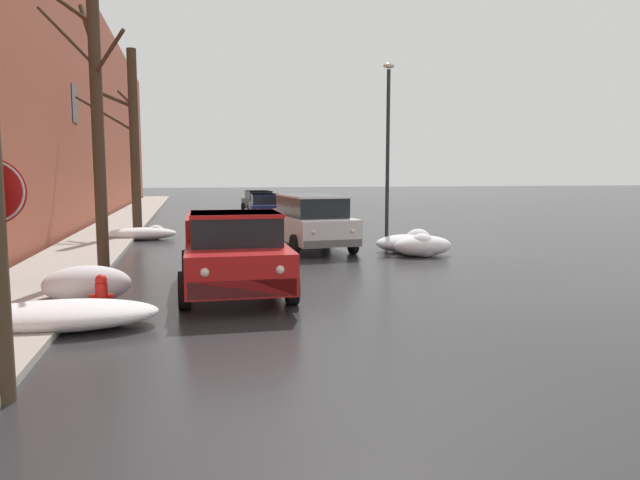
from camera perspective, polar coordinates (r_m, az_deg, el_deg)
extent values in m
plane|color=#2B2B2D|center=(6.48, 11.17, -16.65)|extent=(200.00, 200.00, 0.00)
cube|color=#A8A399|center=(23.80, -20.56, 0.17)|extent=(2.47, 80.00, 0.12)
cube|color=#9E4C38|center=(24.20, -25.32, 13.90)|extent=(0.60, 80.00, 11.77)
cube|color=black|center=(27.72, -22.99, 12.19)|extent=(0.08, 1.10, 1.60)
ellipsoid|color=white|center=(10.45, -24.19, -6.78)|extent=(3.14, 1.40, 0.47)
ellipsoid|color=white|center=(10.67, -25.98, -6.60)|extent=(0.56, 0.47, 0.47)
ellipsoid|color=white|center=(19.07, 8.45, -0.31)|extent=(2.01, 1.33, 0.56)
ellipsoid|color=white|center=(18.99, 9.46, -0.40)|extent=(0.64, 0.53, 0.53)
ellipsoid|color=white|center=(19.33, 9.59, 0.01)|extent=(0.87, 0.73, 0.73)
ellipsoid|color=white|center=(23.23, -17.12, 0.59)|extent=(2.63, 0.93, 0.48)
ellipsoid|color=white|center=(23.20, -17.88, 0.55)|extent=(0.57, 0.47, 0.47)
ellipsoid|color=white|center=(23.31, -15.79, 0.75)|extent=(0.66, 0.55, 0.55)
ellipsoid|color=white|center=(18.11, 10.04, -0.57)|extent=(1.82, 1.02, 0.64)
ellipsoid|color=white|center=(17.95, 10.35, -0.74)|extent=(0.70, 0.58, 0.58)
ellipsoid|color=white|center=(18.00, 9.95, -0.50)|extent=(0.86, 0.72, 0.72)
ellipsoid|color=white|center=(12.34, -21.89, -4.05)|extent=(1.67, 0.97, 0.74)
ellipsoid|color=white|center=(12.56, -22.61, -4.03)|extent=(0.82, 0.68, 0.68)
cylinder|color=#423323|center=(15.25, -20.96, 10.48)|extent=(0.29, 0.29, 7.39)
cylinder|color=#423323|center=(14.69, -20.01, 16.88)|extent=(0.90, 1.52, 0.78)
cylinder|color=#423323|center=(16.20, -21.84, 18.79)|extent=(0.59, 1.29, 1.37)
cylinder|color=#423323|center=(16.41, -23.35, 20.20)|extent=(1.35, 1.34, 1.12)
cylinder|color=#423323|center=(16.27, -23.65, 17.84)|extent=(1.55, 1.32, 1.64)
cylinder|color=#423323|center=(24.98, -17.73, 9.00)|extent=(0.38, 0.38, 7.47)
cylinder|color=#423323|center=(25.29, -20.32, 11.50)|extent=(2.25, 0.33, 1.40)
cylinder|color=#423323|center=(25.35, -19.39, 12.86)|extent=(1.44, 0.49, 0.71)
cylinder|color=#423323|center=(25.99, -18.51, 13.05)|extent=(0.85, 1.74, 0.87)
cube|color=red|center=(12.69, -8.47, -1.67)|extent=(2.06, 5.18, 0.76)
cube|color=black|center=(11.89, -8.31, 1.18)|extent=(1.77, 1.67, 0.64)
cube|color=red|center=(11.87, -8.33, 2.53)|extent=(1.81, 1.72, 0.08)
cube|color=red|center=(13.73, -4.83, 1.52)|extent=(0.13, 2.47, 0.44)
cube|color=red|center=(13.62, -12.76, 1.35)|extent=(0.13, 2.47, 0.44)
cube|color=red|center=(15.13, -9.10, 1.93)|extent=(1.89, 0.12, 0.44)
cube|color=#B7B7BC|center=(10.25, -7.57, -4.75)|extent=(1.90, 0.14, 0.32)
sphere|color=white|center=(10.22, -3.95, -2.92)|extent=(0.16, 0.16, 0.16)
sphere|color=white|center=(10.12, -11.25, -3.12)|extent=(0.16, 0.16, 0.16)
cylinder|color=black|center=(11.34, -2.80, -4.53)|extent=(0.23, 0.72, 0.72)
cylinder|color=black|center=(11.21, -13.15, -4.83)|extent=(0.23, 0.72, 0.72)
cylinder|color=black|center=(14.36, -4.77, -2.19)|extent=(0.23, 0.72, 0.72)
cylinder|color=black|center=(14.25, -12.92, -2.40)|extent=(0.23, 0.72, 0.72)
cube|color=silver|center=(19.37, -0.86, 1.23)|extent=(2.24, 4.70, 0.80)
cube|color=black|center=(19.36, -0.90, 3.43)|extent=(1.86, 3.32, 0.68)
cube|color=silver|center=(19.35, -0.90, 4.34)|extent=(1.91, 3.38, 0.06)
cube|color=slate|center=(17.28, 1.25, -0.35)|extent=(1.83, 0.27, 0.22)
cube|color=slate|center=(21.54, -2.55, 1.02)|extent=(1.83, 0.27, 0.22)
cylinder|color=black|center=(18.38, 3.25, -0.32)|extent=(0.24, 0.69, 0.68)
cylinder|color=black|center=(17.80, -2.50, -0.54)|extent=(0.24, 0.69, 0.68)
cylinder|color=black|center=(21.04, 0.54, 0.56)|extent=(0.24, 0.69, 0.68)
cylinder|color=black|center=(20.53, -4.53, 0.40)|extent=(0.24, 0.69, 0.68)
sphere|color=silver|center=(17.42, 3.18, 0.89)|extent=(0.14, 0.14, 0.14)
sphere|color=silver|center=(17.03, -0.65, 0.77)|extent=(0.14, 0.14, 0.14)
cube|color=maroon|center=(25.30, -2.16, 2.16)|extent=(1.87, 4.36, 0.60)
cube|color=black|center=(25.48, -2.25, 3.46)|extent=(1.58, 2.28, 0.52)
cube|color=maroon|center=(25.47, -2.25, 3.97)|extent=(1.61, 2.32, 0.06)
cube|color=black|center=(23.24, -1.30, 1.33)|extent=(1.75, 0.15, 0.22)
cube|color=black|center=(27.40, -2.89, 2.12)|extent=(1.75, 0.15, 0.22)
cylinder|color=black|center=(24.19, 0.50, 1.25)|extent=(0.19, 0.60, 0.60)
cylinder|color=black|center=(23.87, -3.80, 1.17)|extent=(0.19, 0.60, 0.60)
cylinder|color=black|center=(26.80, -0.71, 1.77)|extent=(0.19, 0.60, 0.60)
cylinder|color=black|center=(26.52, -4.59, 1.70)|extent=(0.19, 0.60, 0.60)
sphere|color=silver|center=(23.30, 0.11, 1.99)|extent=(0.14, 0.14, 0.14)
sphere|color=silver|center=(23.09, -2.71, 1.94)|extent=(0.14, 0.14, 0.14)
cube|color=navy|center=(31.51, -5.27, 3.01)|extent=(2.00, 3.95, 0.60)
cube|color=black|center=(31.68, -5.31, 4.04)|extent=(1.64, 2.09, 0.52)
cube|color=navy|center=(31.67, -5.32, 4.46)|extent=(1.68, 2.13, 0.06)
cube|color=black|center=(29.66, -5.00, 2.44)|extent=(1.75, 0.22, 0.22)
cube|color=black|center=(33.39, -5.51, 2.90)|extent=(1.75, 0.22, 0.22)
cylinder|color=black|center=(30.43, -3.39, 2.33)|extent=(0.21, 0.61, 0.60)
cylinder|color=black|center=(30.29, -6.82, 2.28)|extent=(0.21, 0.61, 0.60)
cylinder|color=black|center=(32.80, -3.83, 2.64)|extent=(0.21, 0.61, 0.60)
cylinder|color=black|center=(32.67, -7.02, 2.59)|extent=(0.21, 0.61, 0.60)
sphere|color=silver|center=(29.66, -3.89, 2.96)|extent=(0.14, 0.14, 0.14)
sphere|color=silver|center=(29.57, -6.13, 2.92)|extent=(0.14, 0.14, 0.14)
cube|color=black|center=(37.39, -6.00, 3.56)|extent=(1.87, 4.28, 0.60)
cube|color=black|center=(37.57, -6.06, 4.43)|extent=(1.53, 2.26, 0.52)
cube|color=black|center=(37.56, -6.07, 4.78)|extent=(1.56, 2.30, 0.06)
cube|color=black|center=(35.39, -5.42, 3.10)|extent=(1.61, 0.21, 0.22)
cube|color=black|center=(39.41, -6.51, 3.44)|extent=(1.61, 0.21, 0.22)
cylinder|color=black|center=(36.29, -4.33, 3.01)|extent=(0.21, 0.61, 0.60)
cylinder|color=black|center=(35.99, -6.95, 2.95)|extent=(0.21, 0.61, 0.60)
cylinder|color=black|center=(38.83, -5.10, 3.24)|extent=(0.21, 0.61, 0.60)
cylinder|color=black|center=(38.56, -7.56, 3.18)|extent=(0.21, 0.61, 0.60)
sphere|color=silver|center=(35.45, -4.57, 3.54)|extent=(0.14, 0.14, 0.14)
sphere|color=silver|center=(35.25, -6.27, 3.50)|extent=(0.14, 0.14, 0.14)
cylinder|color=red|center=(11.41, -20.61, -5.32)|extent=(0.22, 0.22, 0.55)
sphere|color=red|center=(11.35, -20.67, -3.68)|extent=(0.21, 0.21, 0.21)
cylinder|color=red|center=(11.43, -21.41, -5.19)|extent=(0.10, 0.09, 0.09)
cylinder|color=red|center=(11.38, -19.81, -5.17)|extent=(0.10, 0.09, 0.09)
cylinder|color=#28282D|center=(22.60, 6.65, 8.22)|extent=(0.14, 0.14, 6.42)
ellipsoid|color=beige|center=(22.94, 6.76, 16.62)|extent=(0.44, 0.24, 0.20)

